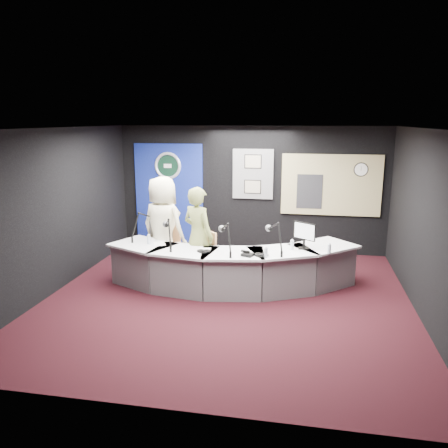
% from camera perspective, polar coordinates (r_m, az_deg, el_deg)
% --- Properties ---
extents(ground, '(6.00, 6.00, 0.00)m').
position_cam_1_polar(ground, '(7.62, 0.39, -9.51)').
color(ground, black).
rests_on(ground, ground).
extents(ceiling, '(6.00, 6.00, 0.02)m').
position_cam_1_polar(ceiling, '(7.03, 0.42, 12.06)').
color(ceiling, silver).
rests_on(ceiling, ground).
extents(wall_back, '(6.00, 0.02, 2.80)m').
position_cam_1_polar(wall_back, '(10.11, 3.40, 4.40)').
color(wall_back, black).
rests_on(wall_back, ground).
extents(wall_front, '(6.00, 0.02, 2.80)m').
position_cam_1_polar(wall_front, '(4.38, -6.56, -7.43)').
color(wall_front, black).
rests_on(wall_front, ground).
extents(wall_left, '(0.02, 6.00, 2.80)m').
position_cam_1_polar(wall_left, '(8.25, -20.57, 1.59)').
color(wall_left, black).
rests_on(wall_left, ground).
extents(wall_right, '(0.02, 6.00, 2.80)m').
position_cam_1_polar(wall_right, '(7.30, 24.26, -0.16)').
color(wall_right, black).
rests_on(wall_right, ground).
extents(broadcast_desk, '(4.50, 1.90, 0.75)m').
position_cam_1_polar(broadcast_desk, '(8.00, 0.73, -5.51)').
color(broadcast_desk, silver).
rests_on(broadcast_desk, ground).
extents(backdrop_panel, '(1.60, 0.05, 2.30)m').
position_cam_1_polar(backdrop_panel, '(10.51, -6.99, 3.83)').
color(backdrop_panel, navy).
rests_on(backdrop_panel, wall_back).
extents(agency_seal, '(0.63, 0.07, 0.63)m').
position_cam_1_polar(agency_seal, '(10.39, -7.15, 7.34)').
color(agency_seal, silver).
rests_on(agency_seal, backdrop_panel).
extents(seal_center, '(0.48, 0.01, 0.48)m').
position_cam_1_polar(seal_center, '(10.39, -7.15, 7.34)').
color(seal_center, black).
rests_on(seal_center, backdrop_panel).
extents(pinboard, '(0.90, 0.04, 1.10)m').
position_cam_1_polar(pinboard, '(10.03, 3.69, 6.34)').
color(pinboard, slate).
rests_on(pinboard, wall_back).
extents(framed_photo_upper, '(0.34, 0.02, 0.27)m').
position_cam_1_polar(framed_photo_upper, '(9.97, 3.69, 7.92)').
color(framed_photo_upper, gray).
rests_on(framed_photo_upper, pinboard).
extents(framed_photo_lower, '(0.34, 0.02, 0.27)m').
position_cam_1_polar(framed_photo_lower, '(10.04, 3.65, 4.74)').
color(framed_photo_lower, gray).
rests_on(framed_photo_lower, pinboard).
extents(booth_window_frame, '(2.12, 0.06, 1.32)m').
position_cam_1_polar(booth_window_frame, '(10.00, 13.43, 4.84)').
color(booth_window_frame, tan).
rests_on(booth_window_frame, wall_back).
extents(booth_glow, '(2.00, 0.02, 1.20)m').
position_cam_1_polar(booth_glow, '(9.99, 13.43, 4.83)').
color(booth_glow, '#FCD39F').
rests_on(booth_glow, booth_window_frame).
extents(equipment_rack, '(0.55, 0.02, 0.75)m').
position_cam_1_polar(equipment_rack, '(9.98, 10.80, 4.07)').
color(equipment_rack, black).
rests_on(equipment_rack, booth_window_frame).
extents(wall_clock, '(0.28, 0.01, 0.28)m').
position_cam_1_polar(wall_clock, '(9.97, 17.01, 6.63)').
color(wall_clock, white).
rests_on(wall_clock, booth_window_frame).
extents(armchair_left, '(0.76, 0.76, 1.07)m').
position_cam_1_polar(armchair_left, '(8.65, -7.67, -3.08)').
color(armchair_left, '#B07950').
rests_on(armchair_left, ground).
extents(armchair_right, '(0.81, 0.81, 1.02)m').
position_cam_1_polar(armchair_right, '(8.18, -3.26, -4.11)').
color(armchair_right, '#B07950').
rests_on(armchair_right, ground).
extents(draped_jacket, '(0.51, 0.25, 0.70)m').
position_cam_1_polar(draped_jacket, '(8.87, -7.83, -2.09)').
color(draped_jacket, gray).
rests_on(draped_jacket, armchair_left).
extents(person_man, '(1.09, 0.89, 1.91)m').
position_cam_1_polar(person_man, '(8.54, -7.76, -0.36)').
color(person_man, beige).
rests_on(person_man, ground).
extents(person_woman, '(0.78, 0.70, 1.78)m').
position_cam_1_polar(person_woman, '(8.08, -3.29, -1.52)').
color(person_woman, olive).
rests_on(person_woman, ground).
extents(computer_monitor, '(0.35, 0.25, 0.28)m').
position_cam_1_polar(computer_monitor, '(7.81, 10.17, -0.87)').
color(computer_monitor, black).
rests_on(computer_monitor, broadcast_desk).
extents(desk_phone, '(0.22, 0.20, 0.05)m').
position_cam_1_polar(desk_phone, '(7.37, 3.00, -3.90)').
color(desk_phone, black).
rests_on(desk_phone, broadcast_desk).
extents(headphones_near, '(0.23, 0.23, 0.04)m').
position_cam_1_polar(headphones_near, '(7.40, 4.78, -3.91)').
color(headphones_near, black).
rests_on(headphones_near, broadcast_desk).
extents(headphones_far, '(0.21, 0.21, 0.03)m').
position_cam_1_polar(headphones_far, '(7.59, -2.59, -3.44)').
color(headphones_far, black).
rests_on(headphones_far, broadcast_desk).
extents(paper_stack, '(0.30, 0.34, 0.00)m').
position_cam_1_polar(paper_stack, '(8.16, -8.22, -2.50)').
color(paper_stack, white).
rests_on(paper_stack, broadcast_desk).
extents(notepad, '(0.25, 0.33, 0.00)m').
position_cam_1_polar(notepad, '(7.69, -2.54, -3.34)').
color(notepad, white).
rests_on(notepad, broadcast_desk).
extents(boom_mic_a, '(0.40, 0.67, 0.60)m').
position_cam_1_polar(boom_mic_a, '(8.45, -10.06, 0.05)').
color(boom_mic_a, black).
rests_on(boom_mic_a, broadcast_desk).
extents(boom_mic_b, '(0.38, 0.68, 0.60)m').
position_cam_1_polar(boom_mic_b, '(7.87, -7.12, -0.80)').
color(boom_mic_b, black).
rests_on(boom_mic_b, broadcast_desk).
extents(boom_mic_c, '(0.37, 0.69, 0.60)m').
position_cam_1_polar(boom_mic_c, '(7.48, 0.25, -1.44)').
color(boom_mic_c, black).
rests_on(boom_mic_c, broadcast_desk).
extents(boom_mic_d, '(0.39, 0.68, 0.60)m').
position_cam_1_polar(boom_mic_d, '(7.57, 6.50, -1.34)').
color(boom_mic_d, black).
rests_on(boom_mic_d, broadcast_desk).
extents(water_bottles, '(3.23, 0.59, 0.18)m').
position_cam_1_polar(water_bottles, '(7.63, 1.31, -2.78)').
color(water_bottles, silver).
rests_on(water_bottles, broadcast_desk).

